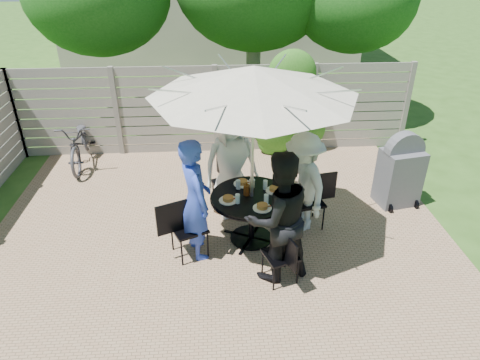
{
  "coord_description": "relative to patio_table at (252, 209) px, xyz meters",
  "views": [
    {
      "loc": [
        -0.04,
        -5.35,
        3.95
      ],
      "look_at": [
        0.31,
        0.05,
        0.92
      ],
      "focal_mm": 32.0,
      "sensor_mm": 36.0,
      "label": 1
    }
  ],
  "objects": [
    {
      "name": "person_left",
      "position": [
        -0.79,
        -0.26,
        0.36
      ],
      "size": [
        0.61,
        0.75,
        1.79
      ],
      "primitive_type": "imported",
      "rotation": [
        0.0,
        0.0,
        8.17
      ],
      "color": "#2A41B7",
      "rests_on": "ground"
    },
    {
      "name": "plate_front",
      "position": [
        0.11,
        -0.34,
        0.26
      ],
      "size": [
        0.26,
        0.26,
        0.06
      ],
      "color": "white",
      "rests_on": "patio_table"
    },
    {
      "name": "plate_right",
      "position": [
        0.34,
        0.11,
        0.26
      ],
      "size": [
        0.26,
        0.26,
        0.06
      ],
      "color": "white",
      "rests_on": "patio_table"
    },
    {
      "name": "patio_table",
      "position": [
        0.0,
        0.0,
        0.0
      ],
      "size": [
        1.48,
        1.48,
        0.77
      ],
      "rotation": [
        0.0,
        0.0,
        0.32
      ],
      "color": "black",
      "rests_on": "ground"
    },
    {
      "name": "glass_front",
      "position": [
        0.18,
        -0.21,
        0.3
      ],
      "size": [
        0.07,
        0.07,
        0.14
      ],
      "primitive_type": "cylinder",
      "color": "silver",
      "rests_on": "patio_table"
    },
    {
      "name": "glass_left",
      "position": [
        -0.21,
        -0.18,
        0.3
      ],
      "size": [
        0.07,
        0.07,
        0.14
      ],
      "primitive_type": "cylinder",
      "color": "silver",
      "rests_on": "patio_table"
    },
    {
      "name": "person_back",
      "position": [
        -0.26,
        0.79,
        0.36
      ],
      "size": [
        1.02,
        0.82,
        1.8
      ],
      "primitive_type": "imported",
      "rotation": [
        0.0,
        0.0,
        6.6
      ],
      "color": "silver",
      "rests_on": "ground"
    },
    {
      "name": "umbrella",
      "position": [
        0.0,
        0.0,
        1.9
      ],
      "size": [
        3.42,
        3.42,
        2.63
      ],
      "rotation": [
        0.0,
        0.0,
        0.32
      ],
      "color": "silver",
      "rests_on": "ground"
    },
    {
      "name": "person_front",
      "position": [
        0.26,
        -0.79,
        0.37
      ],
      "size": [
        1.06,
        0.93,
        1.82
      ],
      "primitive_type": "imported",
      "rotation": [
        0.0,
        0.0,
        3.46
      ],
      "color": "black",
      "rests_on": "ground"
    },
    {
      "name": "syrup_jug",
      "position": [
        -0.07,
        0.03,
        0.31
      ],
      "size": [
        0.09,
        0.09,
        0.16
      ],
      "primitive_type": "cylinder",
      "color": "#59280C",
      "rests_on": "patio_table"
    },
    {
      "name": "glass_right",
      "position": [
        0.21,
        0.18,
        0.3
      ],
      "size": [
        0.07,
        0.07,
        0.14
      ],
      "primitive_type": "cylinder",
      "color": "silver",
      "rests_on": "patio_table"
    },
    {
      "name": "chair_right",
      "position": [
        0.92,
        0.3,
        -0.26
      ],
      "size": [
        0.69,
        0.51,
        0.91
      ],
      "rotation": [
        0.0,
        0.0,
        3.33
      ],
      "color": "black",
      "rests_on": "ground"
    },
    {
      "name": "glass_back",
      "position": [
        -0.18,
        0.21,
        0.3
      ],
      "size": [
        0.07,
        0.07,
        0.14
      ],
      "primitive_type": "cylinder",
      "color": "silver",
      "rests_on": "patio_table"
    },
    {
      "name": "chair_left",
      "position": [
        -0.92,
        -0.3,
        -0.26
      ],
      "size": [
        0.71,
        0.59,
        0.93
      ],
      "rotation": [
        0.0,
        0.0,
        6.7
      ],
      "color": "black",
      "rests_on": "ground"
    },
    {
      "name": "plate_back",
      "position": [
        -0.11,
        0.34,
        0.26
      ],
      "size": [
        0.26,
        0.26,
        0.06
      ],
      "color": "white",
      "rests_on": "patio_table"
    },
    {
      "name": "bicycle",
      "position": [
        -3.15,
        2.75,
        -0.07
      ],
      "size": [
        0.75,
        1.83,
        0.94
      ],
      "primitive_type": "imported",
      "rotation": [
        0.0,
        0.0,
        0.07
      ],
      "color": "#333338",
      "rests_on": "ground"
    },
    {
      "name": "chair_front",
      "position": [
        0.3,
        -0.92,
        -0.29
      ],
      "size": [
        0.5,
        0.63,
        0.83
      ],
      "rotation": [
        0.0,
        0.0,
        1.89
      ],
      "color": "black",
      "rests_on": "ground"
    },
    {
      "name": "chair_back",
      "position": [
        -0.3,
        0.92,
        -0.25
      ],
      "size": [
        0.6,
        0.73,
        0.95
      ],
      "rotation": [
        0.0,
        0.0,
        5.1
      ],
      "color": "black",
      "rests_on": "ground"
    },
    {
      "name": "bbq_grill",
      "position": [
        2.55,
        0.87,
        0.06
      ],
      "size": [
        0.72,
        0.6,
        1.31
      ],
      "rotation": [
        0.0,
        0.0,
        0.19
      ],
      "color": "#525256",
      "rests_on": "ground"
    },
    {
      "name": "plate_left",
      "position": [
        -0.34,
        -0.11,
        0.26
      ],
      "size": [
        0.26,
        0.26,
        0.06
      ],
      "color": "white",
      "rests_on": "patio_table"
    },
    {
      "name": "person_right",
      "position": [
        0.79,
        0.26,
        0.26
      ],
      "size": [
        0.89,
        1.17,
        1.6
      ],
      "primitive_type": "imported",
      "rotation": [
        0.0,
        0.0,
        5.03
      ],
      "color": "beige",
      "rests_on": "ground"
    },
    {
      "name": "coffee_cup",
      "position": [
        0.03,
        0.24,
        0.29
      ],
      "size": [
        0.08,
        0.08,
        0.12
      ],
      "primitive_type": "cylinder",
      "color": "#C6B293",
      "rests_on": "patio_table"
    }
  ]
}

